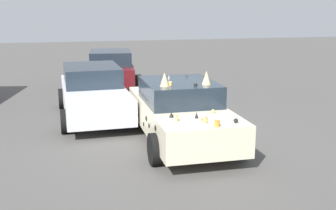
# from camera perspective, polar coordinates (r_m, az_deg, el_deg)

# --- Properties ---
(ground_plane) EXTENTS (60.00, 60.00, 0.00)m
(ground_plane) POSITION_cam_1_polar(r_m,az_deg,el_deg) (10.14, 1.65, -4.86)
(ground_plane) COLOR #514F4C
(art_car_decorated) EXTENTS (4.51, 2.05, 1.74)m
(art_car_decorated) POSITION_cam_1_polar(r_m,az_deg,el_deg) (9.96, 1.65, -0.85)
(art_car_decorated) COLOR beige
(art_car_decorated) RESTS_ON ground
(parked_sedan_far_right) EXTENTS (4.54, 2.04, 1.46)m
(parked_sedan_far_right) POSITION_cam_1_polar(r_m,az_deg,el_deg) (12.36, -10.12, 1.76)
(parked_sedan_far_right) COLOR silver
(parked_sedan_far_right) RESTS_ON ground
(parked_sedan_behind_right) EXTENTS (4.24, 2.28, 1.46)m
(parked_sedan_behind_right) POSITION_cam_1_polar(r_m,az_deg,el_deg) (16.94, -7.78, 4.94)
(parked_sedan_behind_right) COLOR #5B1419
(parked_sedan_behind_right) RESTS_ON ground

